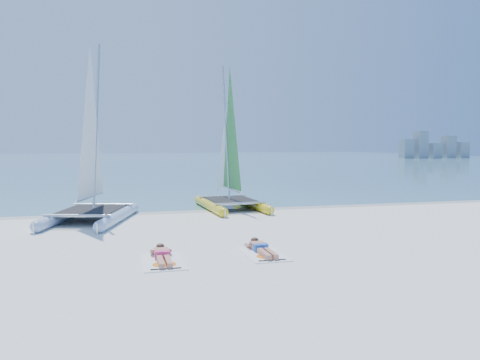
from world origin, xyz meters
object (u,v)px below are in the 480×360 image
object	(u,v)px
catamaran_yellow	(228,161)
sunbather_a	(162,255)
catamaran_blue	(91,165)
towel_b	(263,254)
towel_a	(163,261)
sunbather_b	(261,248)

from	to	relation	value
catamaran_yellow	sunbather_a	distance (m)	9.65
catamaran_blue	towel_b	size ratio (longest dim) A/B	3.74
catamaran_blue	catamaran_yellow	bearing A→B (deg)	37.05
catamaran_blue	sunbather_a	distance (m)	7.05
catamaran_blue	towel_a	world-z (taller)	catamaran_blue
catamaran_yellow	sunbather_a	world-z (taller)	catamaran_yellow
towel_b	sunbather_b	world-z (taller)	sunbather_b
sunbather_a	sunbather_b	bearing A→B (deg)	3.30
catamaran_yellow	towel_b	xyz separation A→B (m)	(-1.04, -8.76, -2.06)
catamaran_blue	towel_a	distance (m)	7.26
catamaran_blue	catamaran_yellow	xyz separation A→B (m)	(5.66, 2.26, 0.00)
towel_b	catamaran_blue	bearing A→B (deg)	125.37
towel_b	sunbather_b	xyz separation A→B (m)	(-0.00, 0.19, 0.11)
towel_a	towel_b	size ratio (longest dim) A/B	1.00
catamaran_blue	sunbather_b	bearing A→B (deg)	-38.48
catamaran_yellow	sunbather_a	bearing A→B (deg)	-116.62
towel_a	sunbather_a	xyz separation A→B (m)	(0.00, 0.19, 0.11)
sunbather_b	catamaran_yellow	bearing A→B (deg)	83.05
sunbather_a	sunbather_b	distance (m)	2.60
towel_a	sunbather_b	world-z (taller)	sunbather_b
towel_a	sunbather_b	bearing A→B (deg)	7.50
towel_b	catamaran_yellow	bearing A→B (deg)	83.21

